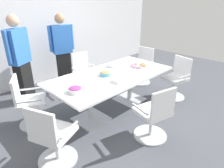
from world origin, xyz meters
name	(u,v)px	position (x,y,z in m)	size (l,w,h in m)	color
ground_plane	(112,109)	(0.00, 0.00, -0.01)	(10.00, 10.00, 0.01)	#4C4F56
back_wall	(45,27)	(0.00, 2.40, 1.40)	(8.00, 0.10, 2.80)	white
conference_table	(112,80)	(0.00, 0.00, 0.63)	(2.40, 1.20, 0.75)	white
office_chair_0	(142,67)	(1.56, 0.43, 0.41)	(0.57, 0.57, 0.91)	silver
office_chair_1	(84,74)	(0.17, 1.10, 0.41)	(0.58, 0.58, 0.91)	silver
office_chair_2	(29,104)	(-1.39, 0.64, 0.41)	(0.73, 0.73, 0.91)	silver
office_chair_3	(52,138)	(-1.56, -0.45, 0.41)	(0.70, 0.70, 0.91)	silver
office_chair_4	(154,116)	(-0.18, -1.10, 0.41)	(0.66, 0.66, 0.91)	silver
office_chair_5	(176,80)	(1.39, -0.63, 0.41)	(0.64, 0.64, 0.91)	silver
person_standing_0	(20,59)	(-1.06, 1.57, 0.95)	(0.57, 0.41, 1.81)	black
person_standing_1	(63,50)	(0.04, 1.75, 0.92)	(0.61, 0.32, 1.76)	black
snack_bowl_candy_mix	(75,89)	(-0.94, -0.13, 0.79)	(0.23, 0.23, 0.09)	white
snack_bowl_cookies	(105,73)	(-0.13, 0.05, 0.79)	(0.21, 0.21, 0.08)	#4C9EC6
donut_platter	(138,66)	(0.71, -0.07, 0.77)	(0.35, 0.34, 0.04)	white
plate_stack	(112,65)	(0.33, 0.32, 0.78)	(0.23, 0.23, 0.05)	white
napkin_pile	(118,80)	(-0.19, -0.33, 0.78)	(0.17, 0.17, 0.06)	white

